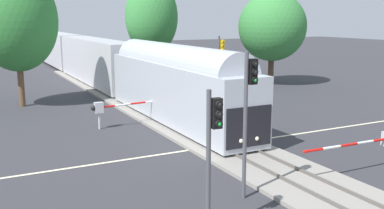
{
  "coord_description": "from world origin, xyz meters",
  "views": [
    {
      "loc": [
        -12.85,
        -21.28,
        7.26
      ],
      "look_at": [
        -0.61,
        2.61,
        2.0
      ],
      "focal_mm": 41.73,
      "sensor_mm": 36.0,
      "label": 1
    }
  ],
  "objects_px": {
    "commuter_train": "(97,60)",
    "traffic_signal_near_left": "(213,139)",
    "elm_centre_background": "(152,17)",
    "maple_right_background": "(272,27)",
    "traffic_signal_far_side": "(220,60)",
    "traffic_signal_median": "(249,102)",
    "crossing_gate_near": "(379,141)",
    "oak_behind_train": "(16,20)",
    "crossing_gate_far": "(109,107)"
  },
  "relations": [
    {
      "from": "commuter_train",
      "to": "traffic_signal_near_left",
      "type": "relative_size",
      "value": 12.4
    },
    {
      "from": "elm_centre_background",
      "to": "maple_right_background",
      "type": "height_order",
      "value": "elm_centre_background"
    },
    {
      "from": "traffic_signal_near_left",
      "to": "traffic_signal_far_side",
      "type": "bearing_deg",
      "value": 58.66
    },
    {
      "from": "traffic_signal_median",
      "to": "elm_centre_background",
      "type": "distance_m",
      "value": 33.8
    },
    {
      "from": "crossing_gate_near",
      "to": "oak_behind_train",
      "type": "xyz_separation_m",
      "value": [
        -13.41,
        24.41,
        5.61
      ]
    },
    {
      "from": "crossing_gate_far",
      "to": "traffic_signal_far_side",
      "type": "xyz_separation_m",
      "value": [
        9.96,
        2.41,
        2.48
      ]
    },
    {
      "from": "elm_centre_background",
      "to": "crossing_gate_far",
      "type": "bearing_deg",
      "value": -119.88
    },
    {
      "from": "crossing_gate_far",
      "to": "maple_right_background",
      "type": "bearing_deg",
      "value": 27.04
    },
    {
      "from": "elm_centre_background",
      "to": "traffic_signal_median",
      "type": "bearing_deg",
      "value": -105.63
    },
    {
      "from": "crossing_gate_near",
      "to": "elm_centre_background",
      "type": "bearing_deg",
      "value": 87.43
    },
    {
      "from": "oak_behind_train",
      "to": "elm_centre_background",
      "type": "bearing_deg",
      "value": 28.16
    },
    {
      "from": "commuter_train",
      "to": "traffic_signal_far_side",
      "type": "xyz_separation_m",
      "value": [
        5.4,
        -16.97,
        1.15
      ]
    },
    {
      "from": "commuter_train",
      "to": "crossing_gate_near",
      "type": "bearing_deg",
      "value": -82.15
    },
    {
      "from": "maple_right_background",
      "to": "traffic_signal_near_left",
      "type": "bearing_deg",
      "value": -130.1
    },
    {
      "from": "crossing_gate_far",
      "to": "traffic_signal_far_side",
      "type": "relative_size",
      "value": 1.04
    },
    {
      "from": "elm_centre_background",
      "to": "maple_right_background",
      "type": "bearing_deg",
      "value": -34.64
    },
    {
      "from": "traffic_signal_median",
      "to": "elm_centre_background",
      "type": "bearing_deg",
      "value": 74.37
    },
    {
      "from": "crossing_gate_near",
      "to": "elm_centre_background",
      "type": "relative_size",
      "value": 0.52
    },
    {
      "from": "traffic_signal_near_left",
      "to": "elm_centre_background",
      "type": "height_order",
      "value": "elm_centre_background"
    },
    {
      "from": "traffic_signal_near_left",
      "to": "oak_behind_train",
      "type": "xyz_separation_m",
      "value": [
        -2.95,
        26.58,
        3.64
      ]
    },
    {
      "from": "commuter_train",
      "to": "crossing_gate_near",
      "type": "relative_size",
      "value": 10.56
    },
    {
      "from": "traffic_signal_far_side",
      "to": "elm_centre_background",
      "type": "bearing_deg",
      "value": 87.71
    },
    {
      "from": "crossing_gate_near",
      "to": "oak_behind_train",
      "type": "bearing_deg",
      "value": 118.78
    },
    {
      "from": "traffic_signal_near_left",
      "to": "traffic_signal_median",
      "type": "distance_m",
      "value": 3.61
    },
    {
      "from": "maple_right_background",
      "to": "traffic_signal_median",
      "type": "bearing_deg",
      "value": -128.66
    },
    {
      "from": "oak_behind_train",
      "to": "maple_right_background",
      "type": "bearing_deg",
      "value": 1.02
    },
    {
      "from": "crossing_gate_near",
      "to": "traffic_signal_far_side",
      "type": "distance_m",
      "value": 16.53
    },
    {
      "from": "elm_centre_background",
      "to": "traffic_signal_near_left",
      "type": "bearing_deg",
      "value": -109.02
    },
    {
      "from": "traffic_signal_near_left",
      "to": "elm_centre_background",
      "type": "xyz_separation_m",
      "value": [
        11.91,
        34.53,
        3.91
      ]
    },
    {
      "from": "traffic_signal_median",
      "to": "maple_right_background",
      "type": "relative_size",
      "value": 0.6
    },
    {
      "from": "maple_right_background",
      "to": "traffic_signal_far_side",
      "type": "bearing_deg",
      "value": -143.4
    },
    {
      "from": "traffic_signal_near_left",
      "to": "traffic_signal_median",
      "type": "relative_size",
      "value": 0.84
    },
    {
      "from": "traffic_signal_median",
      "to": "traffic_signal_near_left",
      "type": "bearing_deg",
      "value": -143.09
    },
    {
      "from": "commuter_train",
      "to": "traffic_signal_median",
      "type": "distance_m",
      "value": 33.49
    },
    {
      "from": "commuter_train",
      "to": "oak_behind_train",
      "type": "height_order",
      "value": "oak_behind_train"
    },
    {
      "from": "traffic_signal_far_side",
      "to": "oak_behind_train",
      "type": "xyz_separation_m",
      "value": [
        -14.22,
        8.08,
        3.11
      ]
    },
    {
      "from": "maple_right_background",
      "to": "elm_centre_background",
      "type": "bearing_deg",
      "value": 145.36
    },
    {
      "from": "commuter_train",
      "to": "crossing_gate_far",
      "type": "xyz_separation_m",
      "value": [
        -4.56,
        -19.38,
        -1.33
      ]
    },
    {
      "from": "traffic_signal_near_left",
      "to": "oak_behind_train",
      "type": "relative_size",
      "value": 0.45
    },
    {
      "from": "crossing_gate_near",
      "to": "oak_behind_train",
      "type": "relative_size",
      "value": 0.53
    },
    {
      "from": "crossing_gate_far",
      "to": "oak_behind_train",
      "type": "bearing_deg",
      "value": 112.08
    },
    {
      "from": "traffic_signal_near_left",
      "to": "elm_centre_background",
      "type": "bearing_deg",
      "value": 70.98
    },
    {
      "from": "commuter_train",
      "to": "elm_centre_background",
      "type": "distance_m",
      "value": 7.61
    },
    {
      "from": "commuter_train",
      "to": "crossing_gate_near",
      "type": "distance_m",
      "value": 33.64
    },
    {
      "from": "traffic_signal_far_side",
      "to": "maple_right_background",
      "type": "bearing_deg",
      "value": 36.6
    },
    {
      "from": "oak_behind_train",
      "to": "maple_right_background",
      "type": "height_order",
      "value": "oak_behind_train"
    },
    {
      "from": "crossing_gate_far",
      "to": "elm_centre_background",
      "type": "relative_size",
      "value": 0.53
    },
    {
      "from": "crossing_gate_near",
      "to": "crossing_gate_far",
      "type": "height_order",
      "value": "same"
    },
    {
      "from": "commuter_train",
      "to": "crossing_gate_far",
      "type": "height_order",
      "value": "commuter_train"
    },
    {
      "from": "commuter_train",
      "to": "traffic_signal_median",
      "type": "bearing_deg",
      "value": -95.19
    }
  ]
}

